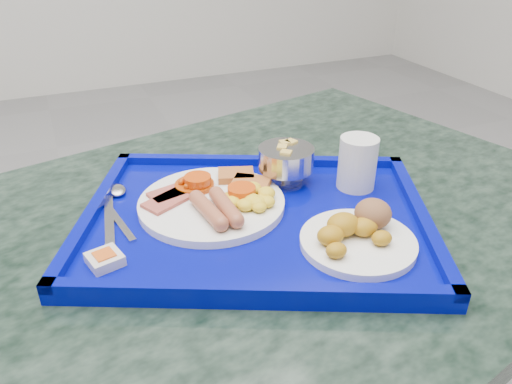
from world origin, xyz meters
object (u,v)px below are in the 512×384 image
table (240,316)px  juice_cup (358,161)px  main_plate (217,200)px  bread_plate (358,233)px  fruit_bowl (286,159)px  tray (256,219)px

table → juice_cup: 0.32m
main_plate → bread_plate: bearing=-49.4°
table → bread_plate: 0.28m
main_plate → fruit_bowl: size_ratio=2.44×
table → juice_cup: size_ratio=15.51×
table → tray: tray is taller
juice_cup → fruit_bowl: bearing=147.7°
juice_cup → bread_plate: bearing=-122.0°
table → juice_cup: juice_cup is taller
bread_plate → juice_cup: 0.16m
table → fruit_bowl: size_ratio=14.57×
table → bread_plate: bread_plate is taller
tray → fruit_bowl: bearing=42.4°
tray → bread_plate: bearing=-50.1°
tray → main_plate: 0.07m
tray → juice_cup: (0.18, 0.02, 0.05)m
bread_plate → table: bearing=131.5°
tray → main_plate: main_plate is taller
main_plate → fruit_bowl: fruit_bowl is taller
main_plate → tray: bearing=-47.6°
tray → main_plate: (-0.04, 0.05, 0.02)m
tray → juice_cup: 0.19m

